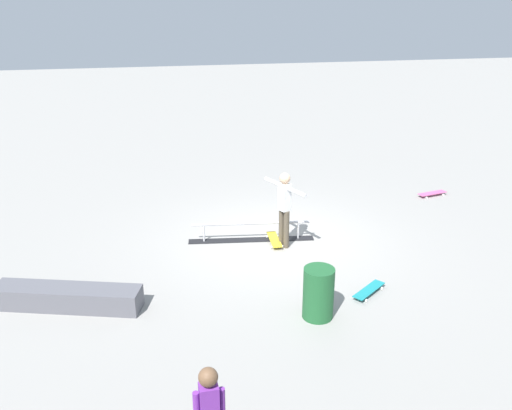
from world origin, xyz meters
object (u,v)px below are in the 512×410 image
skate_ledge (68,297)px  skateboard_main (274,240)px  grind_rail (251,232)px  loose_skateboard_pink (432,193)px  skater_main (284,205)px  loose_skateboard_teal (369,290)px  trash_bin (318,293)px

skate_ledge → skateboard_main: bearing=-155.7°
grind_rail → skateboard_main: bearing=160.6°
grind_rail → loose_skateboard_pink: bearing=-154.0°
grind_rail → skater_main: (-0.61, 0.42, 0.75)m
skateboard_main → loose_skateboard_teal: 2.67m
skater_main → loose_skateboard_pink: skater_main is taller
skater_main → skateboard_main: (0.16, -0.19, -0.86)m
skate_ledge → loose_skateboard_teal: size_ratio=3.30×
skater_main → loose_skateboard_teal: skater_main is taller
grind_rail → skate_ledge: (3.55, 2.03, 0.01)m
skater_main → loose_skateboard_teal: bearing=0.2°
loose_skateboard_teal → trash_bin: trash_bin is taller
loose_skateboard_pink → skater_main: bearing=13.2°
skate_ledge → loose_skateboard_teal: bearing=173.4°
loose_skateboard_pink → trash_bin: 6.78m
loose_skateboard_teal → trash_bin: bearing=-12.7°
loose_skateboard_teal → loose_skateboard_pink: (-3.55, -4.38, 0.00)m
skater_main → loose_skateboard_pink: (-4.55, -2.17, -0.86)m
skate_ledge → skater_main: skater_main is taller
skater_main → trash_bin: 2.78m
skate_ledge → loose_skateboard_teal: skate_ledge is taller
skater_main → trash_bin: size_ratio=1.83×
loose_skateboard_teal → loose_skateboard_pink: 5.64m
skater_main → loose_skateboard_pink: 5.11m
skate_ledge → skateboard_main: size_ratio=3.08×
grind_rail → skater_main: skater_main is taller
trash_bin → skate_ledge: bearing=-15.4°
loose_skateboard_pink → trash_bin: bearing=34.1°
loose_skateboard_teal → skateboard_main: bearing=-102.2°
skater_main → grind_rail: bearing=-148.5°
skater_main → trash_bin: bearing=-26.5°
skate_ledge → skater_main: bearing=-158.8°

